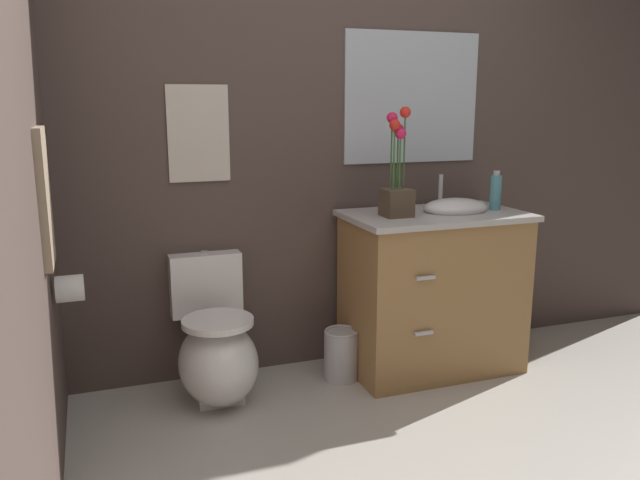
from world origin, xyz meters
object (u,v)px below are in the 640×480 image
at_px(toilet_paper_roll, 70,288).
at_px(trash_bin, 341,354).
at_px(toilet, 216,351).
at_px(wall_mirror, 412,98).
at_px(soap_bottle, 496,192).
at_px(wall_poster, 198,134).
at_px(vanity_cabinet, 433,289).
at_px(hanging_towel, 44,197).
at_px(flower_vase, 397,183).

bearing_deg(toilet_paper_roll, trash_bin, 8.25).
relative_size(toilet, wall_mirror, 0.86).
xyz_separation_m(soap_bottle, toilet_paper_roll, (-2.15, -0.14, -0.28)).
relative_size(trash_bin, wall_poster, 0.58).
bearing_deg(vanity_cabinet, wall_mirror, 90.53).
xyz_separation_m(trash_bin, wall_mirror, (0.52, 0.28, 1.31)).
xyz_separation_m(wall_poster, hanging_towel, (-0.68, -0.61, -0.20)).
distance_m(trash_bin, wall_mirror, 1.44).
distance_m(toilet, toilet_paper_roll, 0.79).
relative_size(toilet, hanging_towel, 1.33).
distance_m(trash_bin, toilet_paper_roll, 1.40).
height_order(vanity_cabinet, wall_mirror, wall_mirror).
bearing_deg(wall_poster, wall_mirror, 0.00).
relative_size(toilet, vanity_cabinet, 0.66).
bearing_deg(vanity_cabinet, hanging_towel, -170.34).
bearing_deg(soap_bottle, flower_vase, 179.45).
height_order(vanity_cabinet, trash_bin, vanity_cabinet).
relative_size(soap_bottle, trash_bin, 0.77).
bearing_deg(hanging_towel, wall_mirror, 18.20).
bearing_deg(flower_vase, soap_bottle, -0.55).
bearing_deg(trash_bin, hanging_towel, -166.03).
bearing_deg(hanging_towel, trash_bin, 13.97).
bearing_deg(wall_poster, soap_bottle, -12.01).
bearing_deg(toilet, flower_vase, -3.06).
bearing_deg(vanity_cabinet, flower_vase, -174.52).
height_order(soap_bottle, wall_poster, wall_poster).
xyz_separation_m(vanity_cabinet, flower_vase, (-0.24, -0.02, 0.59)).
relative_size(hanging_towel, toilet_paper_roll, 4.73).
xyz_separation_m(flower_vase, wall_mirror, (0.24, 0.32, 0.42)).
relative_size(vanity_cabinet, trash_bin, 3.83).
distance_m(trash_bin, hanging_towel, 1.67).
bearing_deg(wall_poster, toilet, -90.00).
bearing_deg(hanging_towel, toilet_paper_roll, 69.44).
bearing_deg(toilet_paper_roll, hanging_towel, -110.56).
xyz_separation_m(vanity_cabinet, wall_mirror, (-0.00, 0.29, 1.01)).
bearing_deg(wall_poster, trash_bin, -23.06).
height_order(vanity_cabinet, wall_poster, wall_poster).
bearing_deg(wall_mirror, flower_vase, -127.23).
distance_m(soap_bottle, wall_mirror, 0.68).
distance_m(toilet, wall_poster, 1.07).
distance_m(vanity_cabinet, flower_vase, 0.64).
bearing_deg(soap_bottle, trash_bin, 177.02).
relative_size(toilet, toilet_paper_roll, 6.27).
xyz_separation_m(vanity_cabinet, wall_poster, (-1.18, 0.29, 0.83)).
distance_m(toilet, trash_bin, 0.66).
xyz_separation_m(flower_vase, soap_bottle, (0.59, -0.01, -0.07)).
height_order(trash_bin, wall_mirror, wall_mirror).
relative_size(wall_poster, toilet_paper_roll, 4.28).
height_order(toilet, soap_bottle, soap_bottle).
xyz_separation_m(trash_bin, wall_poster, (-0.65, 0.28, 1.14)).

